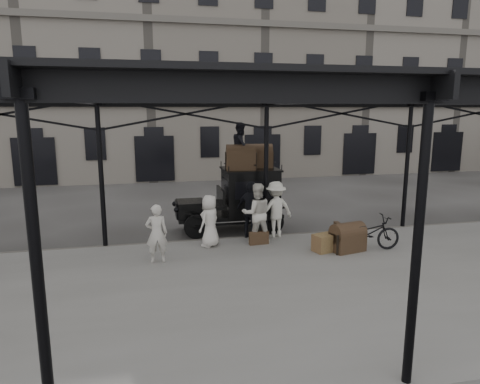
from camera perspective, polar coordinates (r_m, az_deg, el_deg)
The scene contains 18 objects.
ground at distance 12.26m, azimuth 5.96°, elevation -9.04°, with size 120.00×120.00×0.00m, color #383533.
platform at distance 10.49m, azimuth 9.49°, elevation -12.25°, with size 28.00×8.00×0.15m, color slate.
canopy at distance 9.92m, azimuth 9.72°, elevation 13.20°, with size 22.50×9.00×4.74m.
building_frontage at distance 29.29m, azimuth -5.39°, elevation 16.45°, with size 64.00×8.00×14.00m, color slate.
taxi at distance 14.87m, azimuth 0.18°, elevation -0.59°, with size 3.65×1.55×2.18m.
porter_left at distance 11.61m, azimuth -11.05°, elevation -5.45°, with size 0.58×0.38×1.59m, color beige.
porter_midleft at distance 13.03m, azimuth 2.21°, elevation -2.84°, with size 0.90×0.70×1.85m, color beige.
porter_centre at distance 12.74m, azimuth -4.06°, elevation -3.86°, with size 0.76×0.50×1.56m, color silver.
porter_official at distance 13.47m, azimuth 1.49°, elevation -2.42°, with size 1.07×0.45×1.83m, color black.
porter_right at distance 13.69m, azimuth 4.76°, elevation -2.31°, with size 1.16×0.67×1.80m, color silver.
bicycle at distance 12.95m, azimuth 16.58°, elevation -5.28°, with size 0.68×1.96×1.03m, color black.
porter_roof at distance 14.52m, azimuth 0.15°, elevation 6.18°, with size 0.77×0.60×1.58m, color black.
steamer_trunk_roof_near at distance 14.41m, azimuth 0.09°, elevation 4.39°, with size 0.97×0.59×0.71m, color #3F2D1D, non-canonical shape.
steamer_trunk_roof_far at distance 15.02m, azimuth 2.51°, elevation 4.61°, with size 0.93×0.57×0.68m, color #3F2D1D, non-canonical shape.
steamer_trunk_platform at distance 12.79m, azimuth 14.14°, elevation -6.12°, with size 0.95×0.58×0.70m, color #3F2D1D, non-canonical shape.
wicker_hamper at distance 12.63m, azimuth 11.16°, elevation -6.68°, with size 0.60×0.45×0.50m, color olive.
suitcase_upright at distance 14.10m, azimuth 13.02°, elevation -5.00°, with size 0.15×0.60×0.45m, color #3F2D1D.
suitcase_flat at distance 13.04m, azimuth 2.53°, elevation -6.14°, with size 0.60×0.15×0.40m, color #3F2D1D.
Camera 1 is at (-3.71, -10.91, 4.19)m, focal length 32.00 mm.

